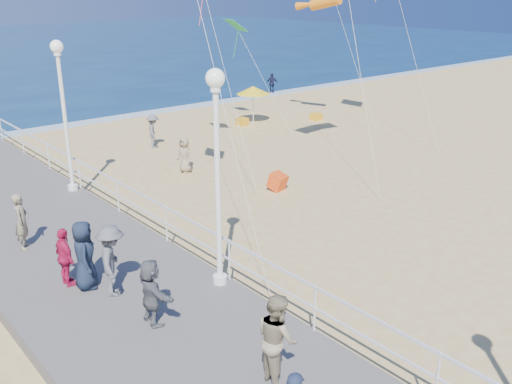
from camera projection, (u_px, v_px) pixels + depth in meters
ground at (359, 240)px, 17.67m from camera, size 160.00×160.00×0.00m
surf_line at (81, 123)px, 32.43m from camera, size 160.00×1.20×0.04m
boardwalk at (145, 320)px, 13.08m from camera, size 5.00×44.00×0.40m
railing at (229, 249)px, 14.20m from camera, size 0.05×42.00×0.55m
lamp_post_mid at (217, 158)px, 13.19m from camera, size 0.44×0.44×5.32m
lamp_post_far at (63, 101)px, 19.68m from camera, size 0.44×0.44×5.32m
spectator_1 at (277, 339)px, 10.48m from camera, size 0.90×1.03×1.82m
spectator_2 at (112, 261)px, 13.50m from camera, size 1.14×1.32×1.77m
spectator_3 at (65, 257)px, 13.94m from camera, size 0.39×0.90×1.52m
spectator_4 at (84, 255)px, 13.80m from camera, size 0.84×1.00×1.75m
spectator_5 at (151, 292)px, 12.35m from camera, size 0.59×1.46×1.53m
spectator_6 at (22, 221)px, 15.94m from camera, size 0.65×0.71×1.63m
beach_walker_a at (153, 131)px, 27.44m from camera, size 1.02×1.20×1.61m
beach_walker_b at (272, 83)px, 41.27m from camera, size 0.92×0.75×1.47m
beach_walker_c at (185, 155)px, 23.82m from camera, size 0.58×0.80×1.50m
box_kite at (278, 183)px, 21.81m from camera, size 0.69×0.81×0.74m
beach_umbrella at (253, 90)px, 31.81m from camera, size 1.90×1.90×2.14m
beach_chair_left at (316, 117)px, 33.27m from camera, size 0.55×0.55×0.40m
beach_chair_right at (242, 122)px, 32.07m from camera, size 0.55×0.55×0.40m
kite_windsock at (326, 2)px, 30.01m from camera, size 1.06×2.99×1.15m
kite_diamond_green at (236, 25)px, 29.92m from camera, size 1.07×1.23×0.64m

